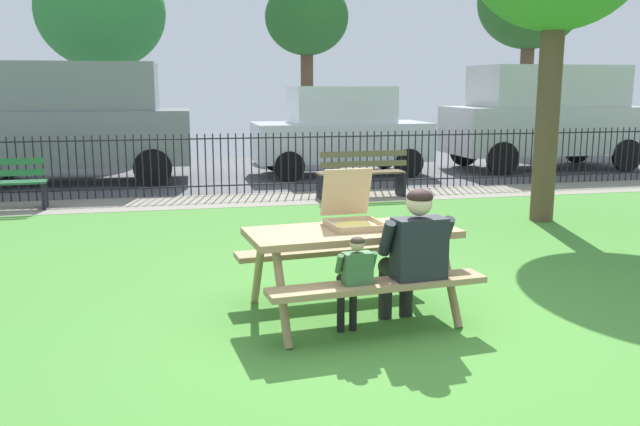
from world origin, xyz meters
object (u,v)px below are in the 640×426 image
pizza_slice_on_table (394,222)px  parked_car_center (341,130)px  adult_at_table (413,252)px  park_bench_center (362,174)px  picnic_table_foreground (352,249)px  parked_car_right (545,115)px  parked_car_left (74,120)px  pizza_box_open (352,216)px  far_tree_center (307,20)px  child_at_table (354,276)px  far_tree_midleft (101,12)px  far_tree_midright (530,3)px

pizza_slice_on_table → parked_car_center: 9.18m
adult_at_table → park_bench_center: adult_at_table is taller
adult_at_table → picnic_table_foreground: bearing=130.3°
parked_car_center → parked_car_right: parked_car_right is taller
parked_car_left → parked_car_center: bearing=0.0°
pizza_box_open → pizza_slice_on_table: bearing=8.4°
picnic_table_foreground → adult_at_table: adult_at_table is taller
parked_car_left → far_tree_center: 8.99m
pizza_slice_on_table → parked_car_left: parked_car_left is taller
parked_car_left → parked_car_right: bearing=0.0°
child_at_table → far_tree_midleft: far_tree_midleft is taller
child_at_table → far_tree_center: (2.82, 15.73, 3.46)m
picnic_table_foreground → parked_car_left: size_ratio=0.41×
pizza_slice_on_table → far_tree_midleft: bearing=104.0°
far_tree_midleft → far_tree_midright: far_tree_midright is taller
picnic_table_foreground → pizza_box_open: bearing=72.7°
far_tree_center → pizza_slice_on_table: bearing=-98.5°
parked_car_left → far_tree_midleft: bearing=88.7°
parked_car_center → far_tree_midright: 10.57m
parked_car_right → adult_at_table: bearing=-125.7°
pizza_slice_on_table → park_bench_center: 6.06m
pizza_slice_on_table → far_tree_midright: bearing=57.1°
picnic_table_foreground → pizza_slice_on_table: pizza_slice_on_table is taller
parked_car_center → far_tree_center: bearing=85.7°
pizza_box_open → far_tree_center: far_tree_center is taller
parked_car_center → adult_at_table: bearing=-100.9°
pizza_box_open → parked_car_center: size_ratio=0.14×
pizza_box_open → adult_at_table: 0.71m
adult_at_table → parked_car_left: (-3.83, 9.64, 0.65)m
pizza_box_open → parked_car_right: bearing=51.2°
park_bench_center → parked_car_left: size_ratio=0.34×
adult_at_table → child_at_table: size_ratio=1.41×
far_tree_center → pizza_box_open: bearing=-100.0°
park_bench_center → far_tree_midright: (8.31, 9.12, 4.23)m
park_bench_center → parked_car_left: 6.19m
parked_car_right → far_tree_midleft: 12.51m
pizza_slice_on_table → parked_car_right: (6.88, 8.99, 0.53)m
pizza_slice_on_table → parked_car_center: parked_car_center is taller
picnic_table_foreground → adult_at_table: size_ratio=1.63×
adult_at_table → pizza_slice_on_table: bearing=85.2°
far_tree_midleft → parked_car_right: bearing=-29.5°
parked_car_center → child_at_table: bearing=-103.7°
pizza_box_open → parked_car_left: 9.71m
child_at_table → far_tree_midright: (10.28, 15.73, 4.14)m
pizza_slice_on_table → adult_at_table: bearing=-94.8°
park_bench_center → parked_car_center: parked_car_center is taller
pizza_box_open → child_at_table: 0.77m
parked_car_right → far_tree_center: size_ratio=0.91×
parked_car_right → far_tree_midleft: far_tree_midleft is taller
pizza_box_open → park_bench_center: (1.81, 5.95, -0.45)m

